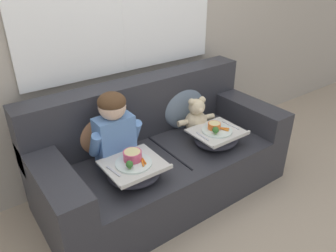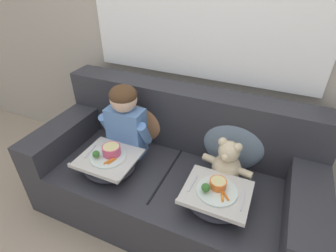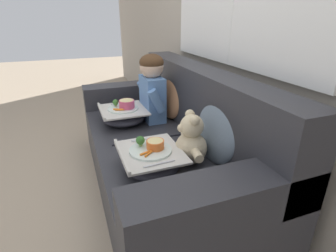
% 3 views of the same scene
% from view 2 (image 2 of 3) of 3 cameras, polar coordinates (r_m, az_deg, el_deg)
% --- Properties ---
extents(ground_plane, '(14.00, 14.00, 0.00)m').
position_cam_2_polar(ground_plane, '(2.17, 0.28, -17.43)').
color(ground_plane, tan).
extents(wall_back_with_window, '(8.00, 0.08, 2.60)m').
position_cam_2_polar(wall_back_with_window, '(1.94, 7.70, 22.12)').
color(wall_back_with_window, '#A89E8E').
rests_on(wall_back_with_window, ground_plane).
extents(couch, '(1.95, 0.90, 0.89)m').
position_cam_2_polar(couch, '(1.98, 1.12, -10.16)').
color(couch, '#2D2D33').
rests_on(couch, ground_plane).
extents(throw_pillow_behind_child, '(0.42, 0.20, 0.44)m').
position_cam_2_polar(throw_pillow_behind_child, '(2.07, -6.40, 2.00)').
color(throw_pillow_behind_child, '#B2754C').
rests_on(throw_pillow_behind_child, couch).
extents(throw_pillow_behind_teddy, '(0.44, 0.21, 0.46)m').
position_cam_2_polar(throw_pillow_behind_teddy, '(1.86, 14.26, -2.97)').
color(throw_pillow_behind_teddy, slate).
rests_on(throw_pillow_behind_teddy, couch).
extents(child_figure, '(0.38, 0.19, 0.54)m').
position_cam_2_polar(child_figure, '(1.89, -9.29, 1.86)').
color(child_figure, '#5B84BC').
rests_on(child_figure, couch).
extents(teddy_bear, '(0.34, 0.24, 0.32)m').
position_cam_2_polar(teddy_bear, '(1.76, 12.68, -8.02)').
color(teddy_bear, beige).
rests_on(teddy_bear, couch).
extents(lap_tray_child, '(0.38, 0.36, 0.20)m').
position_cam_2_polar(lap_tray_child, '(1.87, -12.68, -7.80)').
color(lap_tray_child, '#2D2D38').
rests_on(lap_tray_child, child_figure).
extents(lap_tray_teddy, '(0.38, 0.34, 0.19)m').
position_cam_2_polar(lap_tray_teddy, '(1.63, 10.35, -15.10)').
color(lap_tray_teddy, '#2D2D38').
rests_on(lap_tray_teddy, teddy_bear).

